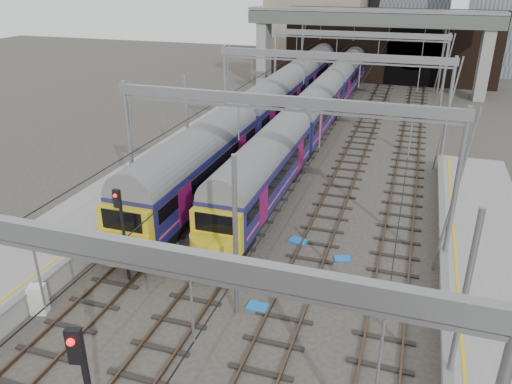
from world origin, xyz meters
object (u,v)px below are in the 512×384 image
(train_main, at_px, (331,92))
(relay_cabinet, at_px, (38,299))
(train_second, at_px, (271,104))
(signal_near_left, at_px, (122,224))

(train_main, xyz_separation_m, relay_cabinet, (-5.80, -34.82, -1.69))
(relay_cabinet, bearing_deg, train_second, 67.03)
(train_main, xyz_separation_m, signal_near_left, (-3.59, -31.56, 0.58))
(train_main, height_order, signal_near_left, signal_near_left)
(train_main, relative_size, signal_near_left, 12.87)
(train_main, relative_size, relay_cabinet, 45.59)
(train_second, bearing_deg, relay_cabinet, -93.70)
(train_second, bearing_deg, signal_near_left, -89.04)
(relay_cabinet, bearing_deg, signal_near_left, 36.58)
(train_main, height_order, train_second, train_second)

